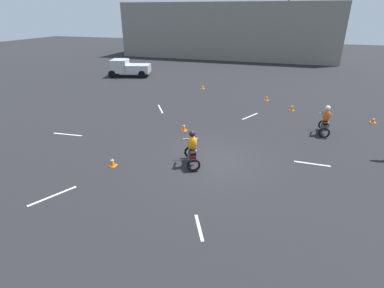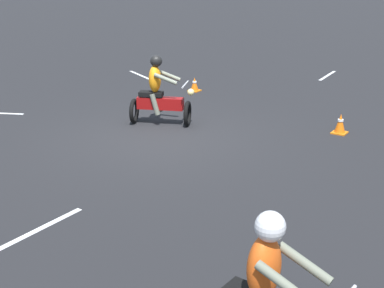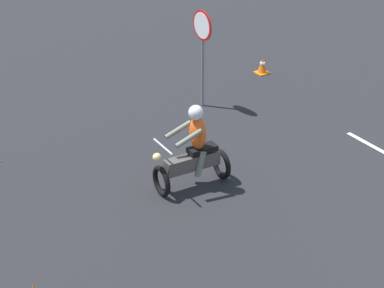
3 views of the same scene
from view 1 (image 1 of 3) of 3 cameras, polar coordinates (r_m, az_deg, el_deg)
name	(u,v)px [view 1 (image 1 of 3)]	position (r m, az deg, el deg)	size (l,w,h in m)	color
ground_plane	(212,161)	(13.76, 3.83, -3.33)	(120.00, 120.00, 0.00)	black
motorcycle_rider_foreground	(192,150)	(13.13, 0.02, -1.15)	(1.13, 1.53, 1.66)	black
motorcycle_rider_background	(325,122)	(18.11, 24.04, 3.91)	(0.72, 1.53, 1.66)	black
pickup_truck	(128,67)	(32.91, -12.01, 14.08)	(4.49, 2.93, 1.73)	black
traffic_cone_near_left	(112,162)	(13.71, -14.93, -3.34)	(0.32, 0.32, 0.41)	orange
traffic_cone_near_right	(184,127)	(17.17, -1.56, 3.22)	(0.32, 0.32, 0.46)	orange
traffic_cone_mid_center	(267,98)	(23.94, 14.01, 8.47)	(0.32, 0.32, 0.39)	orange
traffic_cone_mid_left	(292,108)	(21.86, 18.51, 6.61)	(0.32, 0.32, 0.48)	orange
traffic_cone_far_center	(373,120)	(21.56, 31.27, 3.88)	(0.32, 0.32, 0.34)	orange
traffic_cone_far_left	(203,87)	(26.89, 2.03, 10.76)	(0.32, 0.32, 0.33)	orange
lane_stripe_e	(312,164)	(14.58, 21.91, -3.50)	(0.10, 1.54, 0.01)	silver
lane_stripe_ne	(250,116)	(20.03, 10.99, 5.20)	(0.10, 1.76, 0.01)	silver
lane_stripe_nw	(160,109)	(21.33, -6.02, 6.68)	(0.10, 1.99, 0.01)	silver
lane_stripe_w	(68,134)	(18.11, -22.61, 1.70)	(0.10, 1.77, 0.01)	silver
lane_stripe_sw	(53,196)	(12.45, -24.98, -8.95)	(0.10, 1.81, 0.01)	silver
lane_stripe_se	(199,227)	(9.89, 1.36, -15.58)	(0.10, 1.29, 0.01)	silver
utility_pole_far	(286,25)	(43.80, 17.44, 20.87)	(0.24, 0.24, 9.39)	brown
building_backdrop	(229,30)	(47.85, 7.15, 20.72)	(30.26, 9.95, 7.45)	gray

